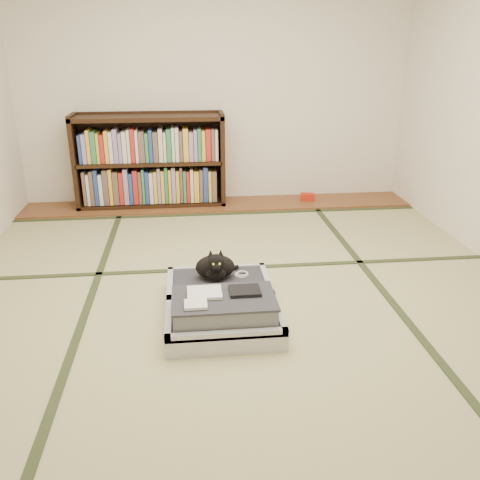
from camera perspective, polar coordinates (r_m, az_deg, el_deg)
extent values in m
plane|color=#BCB97D|center=(3.52, -0.19, -5.90)|extent=(4.50, 4.50, 0.00)
cube|color=brown|center=(5.37, -2.44, 4.00)|extent=(4.00, 0.50, 0.02)
cube|color=#AD200D|center=(5.52, 7.58, 4.83)|extent=(0.17, 0.12, 0.07)
plane|color=silver|center=(5.39, -2.84, 16.98)|extent=(4.00, 0.00, 4.00)
plane|color=silver|center=(1.01, 13.29, -3.59)|extent=(4.00, 0.00, 4.00)
cube|color=#2D381E|center=(3.57, -16.49, -6.40)|extent=(0.05, 4.50, 0.01)
cube|color=#2D381E|center=(3.75, 15.26, -4.88)|extent=(0.05, 4.50, 0.01)
cube|color=#2D381E|center=(3.88, -0.82, -3.15)|extent=(4.00, 0.05, 0.01)
cube|color=#2D381E|center=(5.08, -2.21, 2.93)|extent=(4.00, 0.05, 0.01)
cube|color=black|center=(5.41, -17.85, 8.20)|extent=(0.04, 0.34, 0.97)
cube|color=black|center=(5.32, -2.04, 8.98)|extent=(0.04, 0.34, 0.97)
cube|color=black|center=(5.43, -9.73, 4.13)|extent=(1.51, 0.34, 0.04)
cube|color=black|center=(5.24, -10.34, 13.36)|extent=(1.51, 0.34, 0.04)
cube|color=black|center=(5.32, -10.03, 8.64)|extent=(1.44, 0.34, 0.03)
cube|color=black|center=(5.47, -9.93, 9.04)|extent=(1.51, 0.02, 0.97)
cube|color=gray|center=(5.35, -9.89, 6.32)|extent=(1.36, 0.24, 0.41)
cube|color=gray|center=(5.26, -10.17, 10.61)|extent=(1.36, 0.24, 0.37)
cube|color=silver|center=(3.02, -1.79, -9.57)|extent=(0.68, 0.45, 0.12)
cube|color=#2D2C34|center=(3.01, -1.80, -9.07)|extent=(0.61, 0.38, 0.09)
cube|color=silver|center=(2.81, -1.46, -10.64)|extent=(0.68, 0.04, 0.05)
cube|color=silver|center=(3.17, -2.10, -6.66)|extent=(0.68, 0.04, 0.05)
cube|color=silver|center=(2.99, -8.03, -8.79)|extent=(0.04, 0.45, 0.05)
cube|color=silver|center=(3.03, 4.33, -8.18)|extent=(0.04, 0.45, 0.05)
cube|color=silver|center=(3.42, -2.39, -5.68)|extent=(0.68, 0.45, 0.12)
cube|color=#2D2C34|center=(3.41, -2.40, -5.22)|extent=(0.61, 0.38, 0.09)
cube|color=silver|center=(3.21, -2.15, -6.36)|extent=(0.68, 0.04, 0.05)
cube|color=silver|center=(3.58, -2.64, -3.26)|extent=(0.68, 0.04, 0.05)
cube|color=silver|center=(3.39, -7.86, -4.94)|extent=(0.04, 0.45, 0.05)
cube|color=silver|center=(3.42, 2.98, -4.47)|extent=(0.04, 0.45, 0.05)
cylinder|color=black|center=(3.19, -2.13, -6.44)|extent=(0.61, 0.02, 0.02)
cube|color=gray|center=(2.97, -1.82, -7.70)|extent=(0.58, 0.35, 0.12)
cube|color=#313138|center=(2.94, -1.83, -6.54)|extent=(0.60, 0.37, 0.01)
cube|color=silver|center=(2.96, -4.01, -5.92)|extent=(0.20, 0.16, 0.02)
cube|color=black|center=(2.98, 0.54, -5.71)|extent=(0.18, 0.14, 0.02)
cube|color=silver|center=(2.84, -5.00, -7.22)|extent=(0.13, 0.11, 0.02)
cube|color=white|center=(2.83, -5.55, -11.91)|extent=(0.05, 0.01, 0.04)
cube|color=white|center=(2.84, -3.30, -12.01)|extent=(0.05, 0.01, 0.03)
cube|color=orange|center=(2.86, 3.18, -11.44)|extent=(0.05, 0.01, 0.03)
cube|color=#197F33|center=(2.84, 1.90, -11.23)|extent=(0.04, 0.01, 0.03)
ellipsoid|color=black|center=(3.40, -2.81, -3.03)|extent=(0.26, 0.17, 0.16)
ellipsoid|color=black|center=(3.33, -2.72, -3.86)|extent=(0.13, 0.09, 0.09)
ellipsoid|color=black|center=(3.27, -2.72, -2.48)|extent=(0.11, 0.10, 0.11)
sphere|color=black|center=(3.23, -2.66, -3.10)|extent=(0.05, 0.05, 0.05)
cone|color=black|center=(3.26, -3.33, -1.51)|extent=(0.04, 0.05, 0.05)
cone|color=black|center=(3.27, -2.18, -1.46)|extent=(0.04, 0.05, 0.05)
sphere|color=#A5BF33|center=(3.22, -3.02, -2.74)|extent=(0.02, 0.02, 0.02)
sphere|color=#A5BF33|center=(3.22, -2.31, -2.71)|extent=(0.02, 0.02, 0.02)
cylinder|color=black|center=(3.50, -1.39, -3.30)|extent=(0.16, 0.10, 0.03)
torus|color=white|center=(3.46, 0.17, -3.91)|extent=(0.09, 0.09, 0.01)
torus|color=white|center=(3.45, 0.25, -3.78)|extent=(0.08, 0.08, 0.01)
cube|color=black|center=(3.17, -3.27, -9.07)|extent=(0.36, 0.12, 0.01)
cube|color=black|center=(3.22, -5.32, -8.65)|extent=(0.18, 0.05, 0.01)
cube|color=black|center=(3.23, -1.34, -8.47)|extent=(0.11, 0.17, 0.01)
cylinder|color=black|center=(3.28, -3.40, -7.93)|extent=(0.04, 0.06, 0.01)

